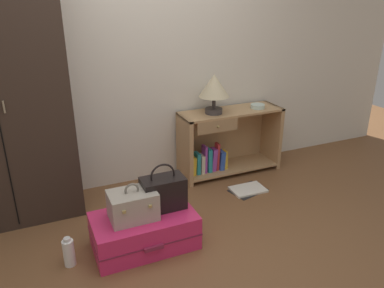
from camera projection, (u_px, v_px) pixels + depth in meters
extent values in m
plane|color=brown|center=(191.00, 268.00, 2.61)|extent=(9.00, 9.00, 0.00)
cube|color=silver|center=(124.00, 49.00, 3.40)|extent=(6.40, 0.10, 2.60)
cylinder|color=gray|center=(4.00, 107.00, 2.67)|extent=(0.01, 0.01, 0.09)
cube|color=tan|center=(185.00, 149.00, 3.72)|extent=(0.04, 0.35, 0.68)
cube|color=tan|center=(271.00, 135.00, 4.10)|extent=(0.04, 0.35, 0.68)
cube|color=tan|center=(231.00, 111.00, 3.79)|extent=(1.06, 0.35, 0.02)
cube|color=tan|center=(229.00, 166.00, 4.02)|extent=(0.98, 0.35, 0.02)
cube|color=tan|center=(222.00, 136.00, 4.06)|extent=(0.98, 0.01, 0.66)
cube|color=#9D7950|center=(217.00, 126.00, 3.59)|extent=(0.43, 0.02, 0.12)
sphere|color=#9E844C|center=(218.00, 127.00, 3.57)|extent=(0.02, 0.02, 0.02)
cube|color=gold|center=(192.00, 165.00, 3.79)|extent=(0.05, 0.11, 0.19)
cube|color=teal|center=(197.00, 163.00, 3.81)|extent=(0.04, 0.11, 0.22)
cube|color=beige|center=(201.00, 164.00, 3.83)|extent=(0.04, 0.11, 0.19)
cube|color=purple|center=(204.00, 159.00, 3.82)|extent=(0.03, 0.10, 0.29)
cube|color=teal|center=(208.00, 160.00, 3.85)|extent=(0.05, 0.11, 0.25)
cube|color=purple|center=(213.00, 159.00, 3.87)|extent=(0.06, 0.09, 0.24)
cube|color=red|center=(217.00, 156.00, 3.88)|extent=(0.03, 0.08, 0.29)
cube|color=#2D51B2|center=(221.00, 160.00, 3.91)|extent=(0.06, 0.12, 0.20)
cube|color=gold|center=(224.00, 159.00, 3.93)|extent=(0.03, 0.09, 0.20)
cylinder|color=#3D3838|center=(214.00, 111.00, 3.69)|extent=(0.17, 0.17, 0.05)
cylinder|color=#3D3838|center=(214.00, 102.00, 3.66)|extent=(0.04, 0.04, 0.12)
cone|color=beige|center=(214.00, 85.00, 3.59)|extent=(0.30, 0.30, 0.22)
cylinder|color=silver|center=(258.00, 106.00, 3.86)|extent=(0.14, 0.14, 0.04)
cube|color=#DB2860|center=(144.00, 231.00, 2.80)|extent=(0.75, 0.43, 0.26)
cube|color=maroon|center=(144.00, 231.00, 2.80)|extent=(0.76, 0.44, 0.01)
cube|color=maroon|center=(154.00, 248.00, 2.61)|extent=(0.14, 0.02, 0.03)
cube|color=#A89E8E|center=(133.00, 205.00, 2.69)|extent=(0.33, 0.24, 0.21)
torus|color=slate|center=(132.00, 190.00, 2.64)|extent=(0.11, 0.02, 0.11)
cube|color=tan|center=(124.00, 212.00, 2.53)|extent=(0.02, 0.01, 0.02)
cube|color=tan|center=(150.00, 206.00, 2.60)|extent=(0.02, 0.01, 0.02)
cube|color=black|center=(163.00, 193.00, 2.81)|extent=(0.32, 0.19, 0.25)
torus|color=black|center=(163.00, 176.00, 2.75)|extent=(0.19, 0.01, 0.19)
cylinder|color=white|center=(69.00, 253.00, 2.61)|extent=(0.08, 0.08, 0.20)
cylinder|color=silver|center=(67.00, 240.00, 2.57)|extent=(0.05, 0.05, 0.02)
cube|color=white|center=(248.00, 189.00, 3.64)|extent=(0.33, 0.23, 0.02)
cube|color=black|center=(248.00, 190.00, 3.64)|extent=(0.39, 0.31, 0.01)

